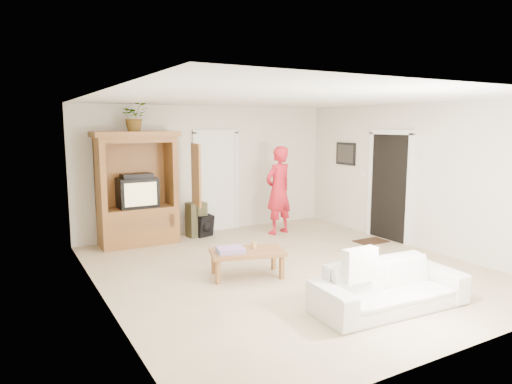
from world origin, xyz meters
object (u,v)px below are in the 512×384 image
Objects in this scene: armoire at (139,196)px; sofa at (390,286)px; man at (278,190)px; coffee_table at (247,254)px.

sofa is (1.79, -4.55, -0.63)m from armoire.
man reaches higher than coffee_table.
armoire is 1.08× the size of sofa.
sofa is 1.63× the size of coffee_table.
man is at bearing 64.90° from coffee_table.
armoire reaches higher than coffee_table.
armoire is 2.77m from man.
armoire is 4.93m from sofa.
man is 4.10m from sofa.
sofa reaches higher than coffee_table.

